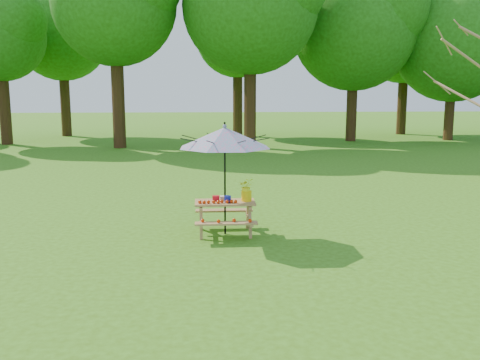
{
  "coord_description": "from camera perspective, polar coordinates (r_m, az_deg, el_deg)",
  "views": [
    {
      "loc": [
        -2.18,
        -5.98,
        2.9
      ],
      "look_at": [
        -1.45,
        4.44,
        1.1
      ],
      "focal_mm": 40.0,
      "sensor_mm": 36.0,
      "label": 1
    }
  ],
  "objects": [
    {
      "name": "produce_bins",
      "position": [
        10.7,
        -1.85,
        -1.98
      ],
      "size": [
        0.36,
        0.42,
        0.13
      ],
      "color": "red",
      "rests_on": "picnic_table"
    },
    {
      "name": "patio_umbrella",
      "position": [
        10.48,
        -1.64,
        4.56
      ],
      "size": [
        2.41,
        2.41,
        2.25
      ],
      "color": "black",
      "rests_on": "ground"
    },
    {
      "name": "ground",
      "position": [
        7.0,
        15.06,
        -15.07
      ],
      "size": [
        120.0,
        120.0,
        0.0
      ],
      "primitive_type": "plane",
      "color": "#3A6713",
      "rests_on": "ground"
    },
    {
      "name": "picnic_table",
      "position": [
        10.75,
        -1.6,
        -4.09
      ],
      "size": [
        1.2,
        1.32,
        0.67
      ],
      "color": "olive",
      "rests_on": "ground"
    },
    {
      "name": "tomatoes_row",
      "position": [
        10.48,
        -2.39,
        -2.32
      ],
      "size": [
        0.77,
        0.13,
        0.07
      ],
      "primitive_type": null,
      "color": "red",
      "rests_on": "picnic_table"
    },
    {
      "name": "flower_bucket",
      "position": [
        10.66,
        0.69,
        -0.96
      ],
      "size": [
        0.29,
        0.25,
        0.46
      ],
      "color": "yellow",
      "rests_on": "picnic_table"
    }
  ]
}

